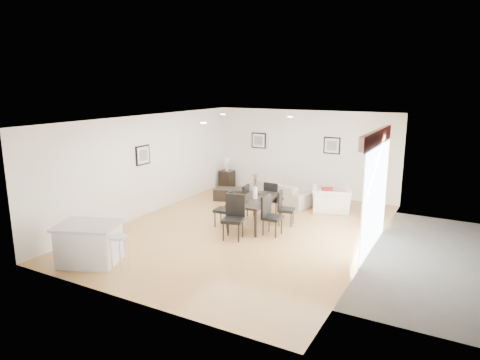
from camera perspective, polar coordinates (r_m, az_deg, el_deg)
The scene contains 26 objects.
ground at distance 10.54m, azimuth 0.67°, elevation -6.67°, with size 8.00×8.00×0.00m, color tan.
wall_back at distance 13.78m, azimuth 8.55°, elevation 3.60°, with size 6.00×0.04×2.70m, color white.
wall_front at distance 7.02m, azimuth -14.91°, elevation -5.56°, with size 6.00×0.04×2.70m, color white.
wall_left at distance 11.86m, azimuth -12.22°, elevation 1.98°, with size 0.04×8.00×2.70m, color white.
wall_right at distance 9.20m, azimuth 17.43°, elevation -1.40°, with size 0.04×8.00×2.70m, color white.
ceiling at distance 9.98m, azimuth 0.71°, elevation 8.12°, with size 6.00×8.00×0.02m, color white.
sofa at distance 13.00m, azimuth 5.52°, elevation -1.52°, with size 2.16×0.84×0.63m, color #A19782.
armchair at distance 12.21m, azimuth 12.04°, elevation -2.57°, with size 1.05×0.91×0.68m, color silver.
dining_table at distance 10.70m, azimuth 2.03°, elevation -2.86°, with size 0.92×1.72×0.70m.
dining_chair_wnear at distance 10.65m, azimuth -1.83°, elevation -3.58°, with size 0.44×0.44×0.92m.
dining_chair_wfar at distance 11.36m, azimuth 0.32°, elevation -2.59°, with size 0.44×0.44×0.89m.
dining_chair_enear at distance 10.12m, azimuth 3.96°, elevation -4.41°, with size 0.43×0.43×0.94m.
dining_chair_efar at distance 10.85m, azimuth 5.82°, elevation -3.47°, with size 0.46×0.46×0.87m.
dining_chair_head at distance 9.85m, azimuth -0.79°, elevation -4.58°, with size 0.55×0.55×1.02m.
dining_chair_foot at distance 11.64m, azimuth 4.32°, elevation -2.22°, with size 0.43×0.43×0.91m.
vase at distance 10.61m, azimuth 2.05°, elevation -1.03°, with size 0.69×1.13×0.64m.
coffee_table at distance 13.17m, azimuth -1.45°, elevation -1.90°, with size 0.90×0.54×0.36m, color black.
side_table at distance 14.79m, azimuth -1.75°, elevation 0.17°, with size 0.43×0.43×0.58m, color black.
table_lamp at distance 14.67m, azimuth -1.76°, elevation 2.33°, with size 0.23×0.23×0.43m.
cushion at distance 12.10m, azimuth 11.51°, elevation -1.70°, with size 0.31×0.10×0.31m, color maroon.
kitchen_island at distance 9.05m, azimuth -19.46°, elevation -7.99°, with size 1.41×1.26×0.82m.
bar_stool at distance 8.42m, azimuth -15.84°, elevation -7.84°, with size 0.33×0.33×0.71m.
framed_print_back_left at distance 14.33m, azimuth 2.51°, elevation 5.29°, with size 0.52×0.04×0.52m.
framed_print_back_right at distance 13.43m, azimuth 12.16°, elevation 4.51°, with size 0.52×0.04×0.52m.
framed_print_left_wall at distance 11.64m, azimuth -12.82°, elevation 3.25°, with size 0.04×0.52×0.52m.
sliding_door at distance 9.42m, azimuth 17.66°, elevation 0.88°, with size 0.12×2.70×2.57m.
Camera 1 is at (4.67, -8.78, 3.50)m, focal length 32.00 mm.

